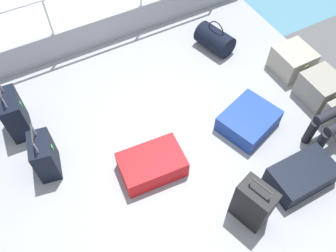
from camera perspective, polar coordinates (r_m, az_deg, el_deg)
ground_plane at (r=4.43m, az=0.21°, el=-3.23°), size 4.40×5.20×0.06m
gunwale_port at (r=5.61m, az=-10.88°, el=15.01°), size 0.06×5.20×0.45m
sea_wake at (r=7.06m, az=-14.70°, el=17.73°), size 12.00×12.00×0.01m
cargo_crate_0 at (r=5.40m, az=19.71°, el=10.04°), size 0.53×0.49×0.37m
cargo_crate_1 at (r=5.15m, az=23.66°, el=5.74°), size 0.52×0.46×0.38m
suitcase_0 at (r=4.58m, az=13.06°, el=0.87°), size 0.76×0.83×0.24m
suitcase_1 at (r=4.24m, az=-19.54°, el=-4.67°), size 0.43×0.30×0.76m
suitcase_2 at (r=4.70m, az=-23.85°, el=1.72°), size 0.46×0.27×0.78m
suitcase_3 at (r=4.11m, az=-2.65°, el=-6.34°), size 0.55×0.78×0.27m
suitcase_4 at (r=4.32m, az=21.05°, el=-7.59°), size 0.45×0.75×0.27m
suitcase_5 at (r=3.80m, az=13.76°, el=-12.27°), size 0.44×0.35×0.74m
duffel_bag at (r=5.50m, az=7.66°, el=13.91°), size 0.64×0.47×0.49m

